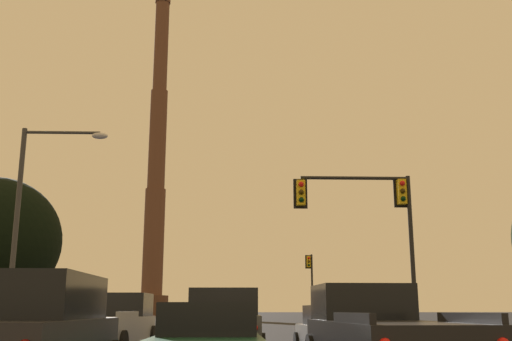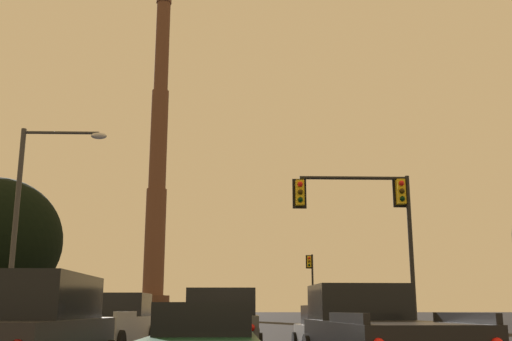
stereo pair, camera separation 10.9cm
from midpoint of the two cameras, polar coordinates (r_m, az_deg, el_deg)
The scene contains 9 objects.
sedan_right_lane_front at distance 17.36m, azimuth 7.84°, elevation -15.10°, with size 2.13×4.76×1.43m.
pickup_truck_left_lane_front at distance 18.82m, azimuth -13.92°, elevation -14.27°, with size 2.38×5.57×1.82m.
pickup_truck_right_lane_second at distance 11.67m, azimuth 11.79°, elevation -15.31°, with size 2.39×5.57×1.82m.
suv_center_lane_front at distance 16.96m, azimuth -3.02°, elevation -14.47°, with size 2.19×4.94×1.86m.
suv_left_lane_second at distance 10.20m, azimuth -21.12°, elevation -14.57°, with size 2.12×4.91×1.86m.
traffic_light_overhead_right at distance 24.99m, azimuth 11.14°, elevation -4.11°, with size 4.97×0.50×6.72m.
traffic_light_far_right at distance 56.55m, azimuth 5.33°, elevation -10.17°, with size 0.78×0.50×6.33m.
street_lamp at distance 25.03m, azimuth -20.52°, elevation -3.32°, with size 3.43×0.36×8.41m.
smokestack at distance 115.33m, azimuth -9.38°, elevation -1.24°, with size 6.12×6.12×63.09m.
Camera 2 is at (0.40, -1.76, 1.31)m, focal length 42.00 mm.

